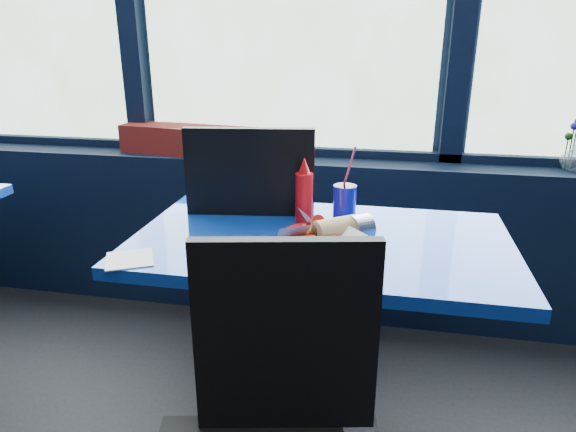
# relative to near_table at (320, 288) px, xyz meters

# --- Properties ---
(window_sill) EXTENTS (5.00, 0.26, 0.80)m
(window_sill) POSITION_rel_near_table_xyz_m (-0.30, 0.87, -0.17)
(window_sill) COLOR black
(window_sill) RESTS_ON ground
(near_table) EXTENTS (1.20, 0.70, 0.75)m
(near_table) POSITION_rel_near_table_xyz_m (0.00, 0.00, 0.00)
(near_table) COLOR black
(near_table) RESTS_ON ground
(chair_near_back) EXTENTS (0.54, 0.54, 1.06)m
(chair_near_back) POSITION_rel_near_table_xyz_m (-0.26, 0.31, 0.04)
(chair_near_back) COLOR black
(chair_near_back) RESTS_ON ground
(planter_box) EXTENTS (0.71, 0.26, 0.14)m
(planter_box) POSITION_rel_near_table_xyz_m (-0.78, 0.86, 0.30)
(planter_box) COLOR maroon
(planter_box) RESTS_ON window_sill
(flower_vase) EXTENTS (0.12, 0.13, 0.23)m
(flower_vase) POSITION_rel_near_table_xyz_m (0.99, 0.88, 0.30)
(flower_vase) COLOR silver
(flower_vase) RESTS_ON window_sill
(food_basket) EXTENTS (0.30, 0.30, 0.10)m
(food_basket) POSITION_rel_near_table_xyz_m (0.03, -0.08, 0.22)
(food_basket) COLOR #AD0B10
(food_basket) RESTS_ON near_table
(ketchup_bottle) EXTENTS (0.06, 0.06, 0.23)m
(ketchup_bottle) POSITION_rel_near_table_xyz_m (-0.08, 0.14, 0.28)
(ketchup_bottle) COLOR #AD0B10
(ketchup_bottle) RESTS_ON near_table
(soda_cup) EXTENTS (0.08, 0.08, 0.27)m
(soda_cup) POSITION_rel_near_table_xyz_m (0.06, 0.17, 0.25)
(soda_cup) COLOR #0D0F92
(soda_cup) RESTS_ON near_table
(napkin) EXTENTS (0.18, 0.18, 0.00)m
(napkin) POSITION_rel_near_table_xyz_m (-0.52, -0.28, 0.18)
(napkin) COLOR white
(napkin) RESTS_ON near_table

